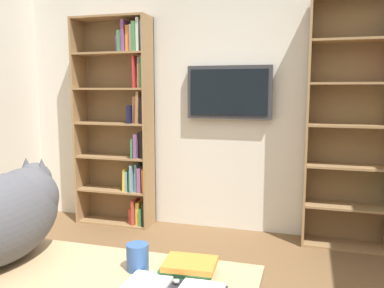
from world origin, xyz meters
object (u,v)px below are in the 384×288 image
object	(u,v)px
coffee_mug	(138,257)
desk_book_stack	(189,267)
cat	(10,212)
bookshelf_left	(374,127)
bookshelf_right	(123,122)
wall_mounted_tv	(229,92)

from	to	relation	value
coffee_mug	desk_book_stack	xyz separation A→B (m)	(-0.19, -0.02, -0.02)
cat	coffee_mug	distance (m)	0.53
coffee_mug	bookshelf_left	bearing A→B (deg)	-114.30
bookshelf_right	bookshelf_left	bearing A→B (deg)	-179.92
desk_book_stack	wall_mounted_tv	bearing A→B (deg)	-82.00
bookshelf_right	desk_book_stack	distance (m)	2.85
bookshelf_right	coffee_mug	size ratio (longest dim) A/B	22.06
bookshelf_right	wall_mounted_tv	xyz separation A→B (m)	(-1.09, -0.08, 0.30)
bookshelf_left	wall_mounted_tv	world-z (taller)	bookshelf_left
bookshelf_right	cat	bearing A→B (deg)	106.63
bookshelf_right	desk_book_stack	bearing A→B (deg)	120.58
bookshelf_left	desk_book_stack	bearing A→B (deg)	69.23
wall_mounted_tv	cat	bearing A→B (deg)	82.45
wall_mounted_tv	desk_book_stack	bearing A→B (deg)	98.00
cat	coffee_mug	xyz separation A→B (m)	(-0.51, -0.04, -0.13)
bookshelf_left	coffee_mug	distance (m)	2.72
bookshelf_left	desk_book_stack	distance (m)	2.63
bookshelf_right	wall_mounted_tv	distance (m)	1.13
bookshelf_right	wall_mounted_tv	size ratio (longest dim) A/B	2.59
bookshelf_right	wall_mounted_tv	world-z (taller)	bookshelf_right
desk_book_stack	cat	bearing A→B (deg)	4.51
bookshelf_right	cat	xyz separation A→B (m)	(-0.75, 2.50, -0.13)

